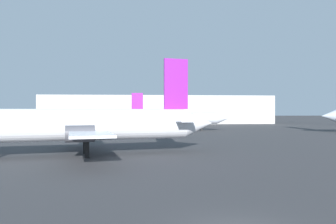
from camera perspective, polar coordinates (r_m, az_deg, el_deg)
airplane_on_taxiway at (r=35.05m, az=-15.96°, el=-2.19°), size 31.71×21.91×10.78m
airplane_far_left at (r=76.35m, az=1.05°, el=-1.11°), size 25.95×19.72×9.06m
terminal_building at (r=123.73m, az=-1.82°, el=0.39°), size 84.90×20.41×10.40m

